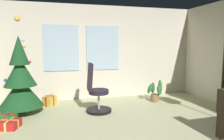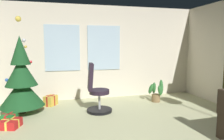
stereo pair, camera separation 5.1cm
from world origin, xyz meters
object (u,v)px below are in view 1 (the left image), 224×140
object	(u,v)px
holiday_tree	(20,81)
gift_box_gold	(50,101)
gift_box_red	(10,124)
office_chair	(96,93)
gift_box_green	(8,119)
potted_plant	(155,92)

from	to	relation	value
holiday_tree	gift_box_gold	world-z (taller)	holiday_tree
gift_box_red	gift_box_gold	distance (m)	1.43
gift_box_red	office_chair	distance (m)	1.76
holiday_tree	gift_box_green	size ratio (longest dim) A/B	6.53
potted_plant	holiday_tree	bearing A→B (deg)	-177.75
holiday_tree	office_chair	bearing A→B (deg)	-11.32
gift_box_green	gift_box_gold	distance (m)	1.27
gift_box_green	potted_plant	distance (m)	3.47
gift_box_red	potted_plant	xyz separation A→B (m)	(3.32, 0.93, 0.17)
holiday_tree	potted_plant	bearing A→B (deg)	2.25
gift_box_red	gift_box_green	xyz separation A→B (m)	(-0.07, 0.22, 0.02)
holiday_tree	potted_plant	size ratio (longest dim) A/B	3.55
gift_box_red	gift_box_gold	world-z (taller)	gift_box_gold
gift_box_gold	potted_plant	bearing A→B (deg)	-7.20
gift_box_gold	office_chair	distance (m)	1.31
holiday_tree	gift_box_gold	xyz separation A→B (m)	(0.56, 0.46, -0.59)
gift_box_red	office_chair	xyz separation A→B (m)	(1.66, 0.49, 0.35)
gift_box_red	potted_plant	bearing A→B (deg)	15.63
holiday_tree	gift_box_red	world-z (taller)	holiday_tree
gift_box_gold	gift_box_green	bearing A→B (deg)	-124.51
gift_box_green	potted_plant	size ratio (longest dim) A/B	0.54
gift_box_green	holiday_tree	bearing A→B (deg)	74.92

